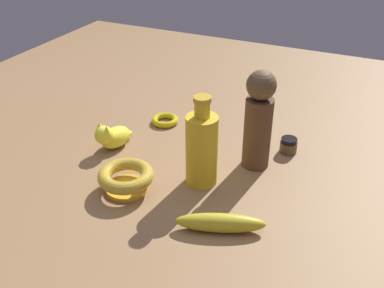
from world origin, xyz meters
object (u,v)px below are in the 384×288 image
Objects in this scene: bottle_tall at (202,148)px; nail_polish_jar at (289,145)px; cat_figurine at (112,136)px; banana at (220,223)px; person_figure_adult at (258,119)px; bangle at (165,120)px; bowl at (126,178)px.

nail_polish_jar is (-0.22, 0.16, -0.07)m from bottle_tall.
nail_polish_jar is at bearing 112.29° from cat_figurine.
bottle_tall is 0.19m from banana.
person_figure_adult is (-0.08, 0.38, 0.09)m from cat_figurine.
bangle is (-0.01, -0.38, -0.01)m from nail_polish_jar.
person_figure_adult is at bearing 102.49° from cat_figurine.
cat_figurine is 0.67× the size of banana.
cat_figurine is at bearing -17.98° from bangle.
bangle is at bearing -136.05° from bottle_tall.
bangle is 0.50m from banana.
nail_polish_jar is at bearing 144.81° from bottle_tall.
nail_polish_jar is 0.24× the size of banana.
banana is (0.04, 0.25, -0.01)m from bowl.
bowl is at bearing -54.33° from bottle_tall.
bangle is (-0.10, -0.32, -0.12)m from person_figure_adult.
nail_polish_jar is at bearing 88.92° from bangle.
bottle_tall reaches higher than cat_figurine.
bottle_tall is at bearing 81.41° from cat_figurine.
nail_polish_jar is at bearing 137.21° from bowl.
person_figure_adult reaches higher than cat_figurine.
nail_polish_jar is (-0.18, 0.44, -0.02)m from cat_figurine.
person_figure_adult is 0.35m from bangle.
bottle_tall is (0.13, -0.09, -0.04)m from person_figure_adult.
bottle_tall is at bearing 125.67° from bowl.
cat_figurine reaches higher than bangle.
bottle_tall is at bearing 43.95° from bangle.
person_figure_adult is 1.14× the size of bottle_tall.
person_figure_adult reaches higher than nail_polish_jar.
nail_polish_jar is 0.38m from bangle.
bowl is at bearing 42.56° from cat_figurine.
bowl reaches higher than nail_polish_jar.
person_figure_adult is at bearing 133.76° from bowl.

